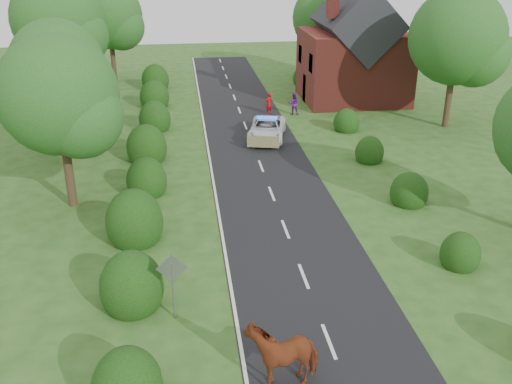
{
  "coord_description": "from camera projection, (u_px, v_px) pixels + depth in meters",
  "views": [
    {
      "loc": [
        -4.36,
        -14.66,
        12.07
      ],
      "look_at": [
        -1.16,
        9.46,
        1.3
      ],
      "focal_mm": 40.0,
      "sensor_mm": 36.0,
      "label": 1
    }
  ],
  "objects": [
    {
      "name": "ground",
      "position": [
        329.0,
        342.0,
        18.7
      ],
      "size": [
        120.0,
        120.0,
        0.0
      ],
      "primitive_type": "plane",
      "color": "#28501A"
    },
    {
      "name": "pedestrian_purple",
      "position": [
        294.0,
        104.0,
        42.78
      ],
      "size": [
        0.86,
        0.7,
        1.66
      ],
      "primitive_type": "imported",
      "rotation": [
        0.0,
        0.0,
        3.05
      ],
      "color": "#651878",
      "rests_on": "ground"
    },
    {
      "name": "tree_left_b",
      "position": [
        62.0,
        71.0,
        33.31
      ],
      "size": [
        5.74,
        5.6,
        8.07
      ],
      "color": "#332316",
      "rests_on": "ground"
    },
    {
      "name": "road",
      "position": [
        263.0,
        173.0,
        32.3
      ],
      "size": [
        6.0,
        70.0,
        0.02
      ],
      "primitive_type": "cube",
      "color": "black",
      "rests_on": "ground"
    },
    {
      "name": "house",
      "position": [
        354.0,
        53.0,
        45.5
      ],
      "size": [
        8.0,
        7.4,
        9.17
      ],
      "color": "maroon",
      "rests_on": "ground"
    },
    {
      "name": "tree_left_a",
      "position": [
        64.0,
        101.0,
        26.12
      ],
      "size": [
        5.74,
        5.6,
        8.38
      ],
      "color": "#332316",
      "rests_on": "ground"
    },
    {
      "name": "tree_right_c",
      "position": [
        328.0,
        21.0,
        51.96
      ],
      "size": [
        6.15,
        6.0,
        8.58
      ],
      "color": "#332316",
      "rests_on": "ground"
    },
    {
      "name": "tree_left_c",
      "position": [
        63.0,
        23.0,
        41.57
      ],
      "size": [
        6.97,
        6.8,
        10.22
      ],
      "color": "#332316",
      "rests_on": "ground"
    },
    {
      "name": "tree_left_d",
      "position": [
        112.0,
        18.0,
        51.31
      ],
      "size": [
        6.15,
        6.0,
        8.89
      ],
      "color": "#332316",
      "rests_on": "ground"
    },
    {
      "name": "road_markings",
      "position": [
        239.0,
        188.0,
        30.22
      ],
      "size": [
        4.96,
        70.0,
        0.01
      ],
      "color": "white",
      "rests_on": "road"
    },
    {
      "name": "hedgerow_right",
      "position": [
        400.0,
        184.0,
        29.44
      ],
      "size": [
        2.1,
        45.78,
        2.1
      ],
      "color": "black",
      "rests_on": "ground"
    },
    {
      "name": "police_van",
      "position": [
        267.0,
        129.0,
        37.57
      ],
      "size": [
        3.35,
        5.28,
        1.5
      ],
      "rotation": [
        0.0,
        0.0,
        -0.25
      ],
      "color": "silver",
      "rests_on": "ground"
    },
    {
      "name": "pedestrian_red",
      "position": [
        269.0,
        104.0,
        42.83
      ],
      "size": [
        0.72,
        0.68,
        1.66
      ],
      "primitive_type": "imported",
      "rotation": [
        0.0,
        0.0,
        3.8
      ],
      "color": "#B20A0E",
      "rests_on": "ground"
    },
    {
      "name": "tree_right_b",
      "position": [
        462.0,
        41.0,
        37.81
      ],
      "size": [
        6.56,
        6.4,
        9.4
      ],
      "color": "#332316",
      "rests_on": "ground"
    },
    {
      "name": "hedgerow_left",
      "position": [
        143.0,
        190.0,
        28.22
      ],
      "size": [
        2.75,
        50.41,
        3.0
      ],
      "color": "black",
      "rests_on": "ground"
    },
    {
      "name": "road_sign",
      "position": [
        173.0,
        277.0,
        19.24
      ],
      "size": [
        1.06,
        0.08,
        2.53
      ],
      "color": "gray",
      "rests_on": "ground"
    },
    {
      "name": "cow",
      "position": [
        282.0,
        355.0,
        16.83
      ],
      "size": [
        2.66,
        1.79,
        1.73
      ],
      "primitive_type": "imported",
      "rotation": [
        0.0,
        0.0,
        -1.35
      ],
      "color": "maroon",
      "rests_on": "ground"
    }
  ]
}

